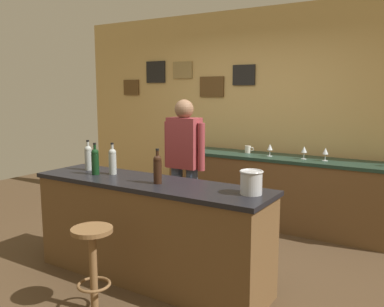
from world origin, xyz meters
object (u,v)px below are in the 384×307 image
Objects in this scene: wine_bottle_d at (158,168)px; ice_bucket at (251,182)px; wine_bottle_a at (88,157)px; coffee_mug at (248,149)px; wine_bottle_b at (95,160)px; bar_stool at (93,255)px; bartender at (184,161)px; wine_bottle_c at (113,160)px; wine_glass_b at (304,150)px; wine_glass_c at (325,152)px; wine_glass_a at (270,148)px.

ice_bucket is at bearing 6.24° from wine_bottle_d.
wine_bottle_d is (0.96, -0.12, 0.00)m from wine_bottle_a.
wine_bottle_a is at bearing -112.43° from coffee_mug.
coffee_mug is at bearing 73.95° from wine_bottle_b.
wine_bottle_d is (0.15, 0.64, 0.60)m from bar_stool.
bartender reaches higher than ice_bucket.
wine_bottle_c is 0.61m from wine_bottle_d.
bartender is at bearing -102.80° from coffee_mug.
bar_stool is 2.22× the size of wine_bottle_d.
wine_glass_b is (1.26, 1.95, -0.05)m from wine_bottle_c.
bar_stool is at bearing -47.37° from wine_bottle_b.
coffee_mug is (0.26, 1.14, 0.01)m from bartender.
wine_bottle_b reaches higher than wine_glass_c.
bar_stool is 5.44× the size of coffee_mug.
wine_glass_b is (0.81, 2.69, 0.55)m from bar_stool.
wine_bottle_d is at bearing -96.48° from wine_glass_a.
wine_bottle_b is (-0.36, -1.01, 0.12)m from bartender.
bartender is 5.29× the size of wine_bottle_d.
ice_bucket is 2.03m from wine_glass_a.
wine_bottle_d is at bearing -107.77° from wine_glass_b.
bar_stool is at bearing -58.33° from wine_bottle_c.
wine_bottle_c is at bearing -103.26° from coffee_mug.
wine_bottle_c is at bearing -4.32° from wine_bottle_a.
wine_bottle_a is 2.25m from wine_glass_a.
wine_bottle_a is at bearing -129.87° from wine_glass_b.
ice_bucket is (1.21, -0.91, 0.08)m from bartender.
wine_bottle_c is 2.32m from wine_glass_b.
ice_bucket is at bearing 36.67° from bar_stool.
wine_glass_b reaches higher than coffee_mug.
wine_bottle_b reaches higher than coffee_mug.
wine_bottle_c reaches higher than wine_glass_c.
wine_bottle_a reaches higher than wine_glass_b.
wine_bottle_d is 1.97× the size of wine_glass_c.
wine_bottle_a is 1.00× the size of wine_bottle_d.
coffee_mug is at bearing 161.28° from wine_glass_a.
wine_glass_c is (1.05, 2.70, 0.55)m from bar_stool.
bartender reaches higher than wine_bottle_b.
wine_bottle_d is 1.97× the size of wine_glass_a.
bar_stool is at bearing -90.67° from coffee_mug.
ice_bucket is at bearing 3.56° from wine_bottle_b.
ice_bucket reaches higher than wine_glass_c.
wine_bottle_b is 0.74m from wine_bottle_d.
ice_bucket is (0.99, 0.73, 0.56)m from bar_stool.
wine_bottle_d reaches higher than wine_glass_a.
bartender is 2.38× the size of bar_stool.
wine_glass_c is (0.90, 2.05, -0.05)m from wine_bottle_d.
bartender is 1.66m from wine_glass_c.
bar_stool is 1.35m from ice_bucket.
wine_bottle_b is at bearing -176.44° from ice_bucket.
bar_stool is at bearing -98.11° from wine_glass_a.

